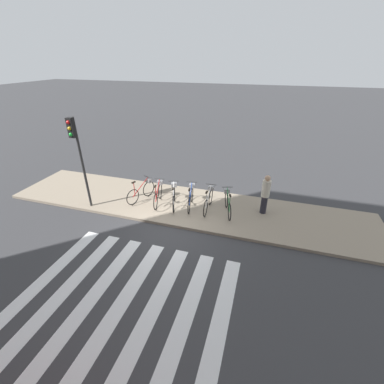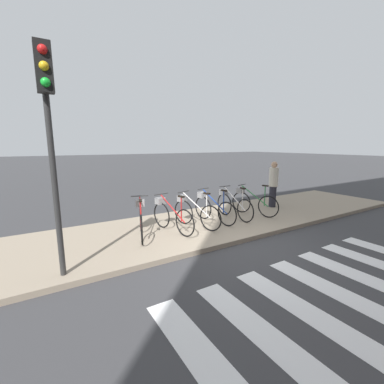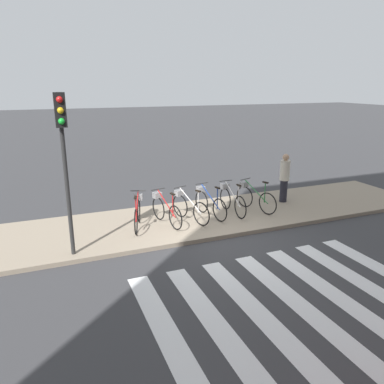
{
  "view_description": "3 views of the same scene",
  "coord_description": "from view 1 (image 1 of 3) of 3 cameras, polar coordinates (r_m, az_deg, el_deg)",
  "views": [
    {
      "loc": [
        3.25,
        -7.74,
        6.01
      ],
      "look_at": [
        0.42,
        1.53,
        0.87
      ],
      "focal_mm": 24.0,
      "sensor_mm": 36.0,
      "label": 1
    },
    {
      "loc": [
        -4.16,
        -4.59,
        2.47
      ],
      "look_at": [
        -0.92,
        0.73,
        1.31
      ],
      "focal_mm": 24.0,
      "sensor_mm": 36.0,
      "label": 2
    },
    {
      "loc": [
        -4.38,
        -8.62,
        4.19
      ],
      "look_at": [
        -0.68,
        0.51,
        1.32
      ],
      "focal_mm": 35.0,
      "sensor_mm": 36.0,
      "label": 3
    }
  ],
  "objects": [
    {
      "name": "traffic_light",
      "position": [
        11.17,
        -24.24,
        9.32
      ],
      "size": [
        0.24,
        0.4,
        3.89
      ],
      "color": "#2D2D2D",
      "rests_on": "sidewalk"
    },
    {
      "name": "parked_bicycle_1",
      "position": [
        11.58,
        -7.51,
        -0.29
      ],
      "size": [
        0.53,
        1.69,
        1.06
      ],
      "color": "black",
      "rests_on": "sidewalk"
    },
    {
      "name": "sidewalk",
      "position": [
        11.58,
        -1.82,
        -2.98
      ],
      "size": [
        16.22,
        3.3,
        0.12
      ],
      "color": "gray",
      "rests_on": "ground_plane"
    },
    {
      "name": "pedestrian",
      "position": [
        10.93,
        16.0,
        -0.35
      ],
      "size": [
        0.34,
        0.34,
        1.72
      ],
      "color": "#23232D",
      "rests_on": "sidewalk"
    },
    {
      "name": "ground_plane",
      "position": [
        10.33,
        -4.76,
        -7.77
      ],
      "size": [
        120.0,
        120.0,
        0.0
      ],
      "primitive_type": "plane",
      "color": "#38383A"
    },
    {
      "name": "parked_bicycle_0",
      "position": [
        11.97,
        -11.0,
        0.39
      ],
      "size": [
        0.68,
        1.64,
        1.06
      ],
      "color": "black",
      "rests_on": "sidewalk"
    },
    {
      "name": "parked_bicycle_5",
      "position": [
        10.87,
        7.95,
        -2.34
      ],
      "size": [
        0.65,
        1.66,
        1.06
      ],
      "color": "black",
      "rests_on": "sidewalk"
    },
    {
      "name": "road_crosswalk",
      "position": [
        7.28,
        -22.24,
        -30.77
      ],
      "size": [
        5.85,
        8.0,
        0.01
      ],
      "color": "silver",
      "rests_on": "ground_plane"
    },
    {
      "name": "parked_bicycle_3",
      "position": [
        11.2,
        -0.27,
        -1.07
      ],
      "size": [
        0.49,
        1.7,
        1.06
      ],
      "color": "black",
      "rests_on": "sidewalk"
    },
    {
      "name": "parked_bicycle_2",
      "position": [
        11.31,
        -4.06,
        -0.84
      ],
      "size": [
        0.67,
        1.65,
        1.06
      ],
      "color": "black",
      "rests_on": "sidewalk"
    },
    {
      "name": "parked_bicycle_4",
      "position": [
        11.02,
        3.74,
        -1.65
      ],
      "size": [
        0.46,
        1.72,
        1.06
      ],
      "color": "black",
      "rests_on": "sidewalk"
    }
  ]
}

